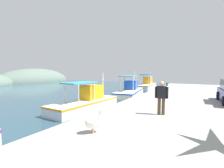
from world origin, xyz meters
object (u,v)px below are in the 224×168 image
Objects in this scene: mooring_bollard_second at (167,84)px; pelican at (94,122)px; fishing_boat_second at (86,102)px; fisherman_standing at (161,96)px; fishing_boat_third at (130,91)px; fishing_boat_fourth at (147,85)px.

pelican is at bearing -176.28° from mooring_bollard_second.
fishing_boat_second is 7.04× the size of pelican.
fisherman_standing is at bearing -170.31° from mooring_bollard_second.
fishing_boat_second is 7.04m from pelican.
fishing_boat_fourth reaches higher than fishing_boat_third.
fisherman_standing is (-9.52, -5.67, 1.11)m from fishing_boat_third.
pelican is at bearing -167.70° from fishing_boat_fourth.
fishing_boat_fourth is 7.35× the size of pelican.
mooring_bollard_second is (6.83, -2.88, 0.42)m from fishing_boat_third.
fishing_boat_third is at bearing 17.64° from pelican.
mooring_bollard_second is (-0.91, -3.25, 0.35)m from fishing_boat_fourth.
fishing_boat_third is (7.76, -0.33, 0.01)m from fishing_boat_second.
fisherman_standing is 16.60m from mooring_bollard_second.
mooring_bollard_second is at bearing -105.59° from fishing_boat_fourth.
fishing_boat_third is at bearing -177.25° from fishing_boat_fourth.
fishing_boat_third is at bearing 157.14° from mooring_bollard_second.
fisherman_standing is at bearing -149.21° from fishing_boat_third.
fishing_boat_second reaches higher than mooring_bollard_second.
mooring_bollard_second is at bearing -12.41° from fishing_boat_second.
pelican is (-5.37, -4.51, 0.60)m from fishing_boat_second.
fishing_boat_second is 7.77m from fishing_boat_third.
mooring_bollard_second is at bearing -22.86° from fishing_boat_third.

